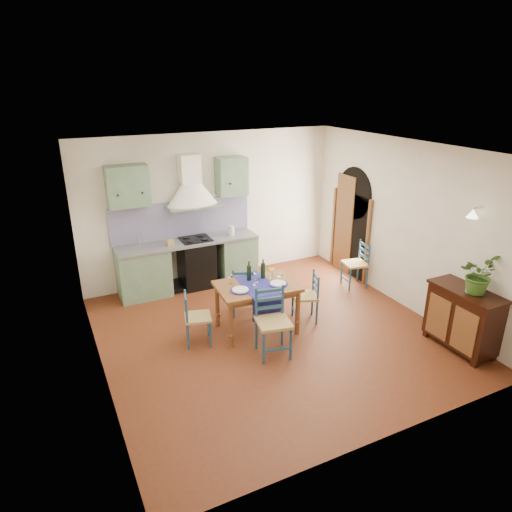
{
  "coord_description": "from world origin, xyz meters",
  "views": [
    {
      "loc": [
        -2.92,
        -5.43,
        3.69
      ],
      "look_at": [
        -0.13,
        0.3,
        1.2
      ],
      "focal_mm": 32.0,
      "sensor_mm": 36.0,
      "label": 1
    }
  ],
  "objects_px": {
    "chair_near": "(273,322)",
    "potted_plant": "(478,274)",
    "sideboard": "(463,317)",
    "dining_table": "(257,290)"
  },
  "relations": [
    {
      "from": "dining_table",
      "to": "potted_plant",
      "type": "height_order",
      "value": "potted_plant"
    },
    {
      "from": "chair_near",
      "to": "sideboard",
      "type": "height_order",
      "value": "chair_near"
    },
    {
      "from": "dining_table",
      "to": "potted_plant",
      "type": "bearing_deg",
      "value": -37.1
    },
    {
      "from": "chair_near",
      "to": "potted_plant",
      "type": "xyz_separation_m",
      "value": [
        2.53,
        -1.17,
        0.7
      ]
    },
    {
      "from": "chair_near",
      "to": "potted_plant",
      "type": "bearing_deg",
      "value": -24.77
    },
    {
      "from": "dining_table",
      "to": "potted_plant",
      "type": "xyz_separation_m",
      "value": [
        2.44,
        -1.84,
        0.53
      ]
    },
    {
      "from": "dining_table",
      "to": "sideboard",
      "type": "distance_m",
      "value": 2.99
    },
    {
      "from": "potted_plant",
      "to": "sideboard",
      "type": "bearing_deg",
      "value": 100.74
    },
    {
      "from": "dining_table",
      "to": "sideboard",
      "type": "height_order",
      "value": "dining_table"
    },
    {
      "from": "potted_plant",
      "to": "dining_table",
      "type": "bearing_deg",
      "value": 142.9
    }
  ]
}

